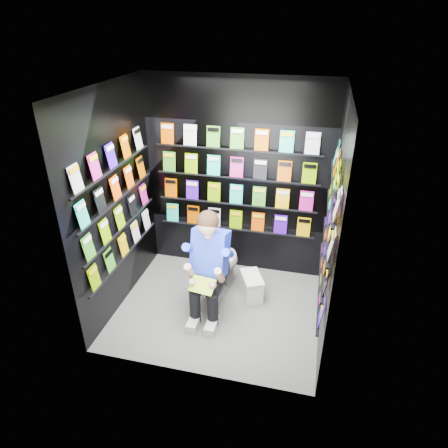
# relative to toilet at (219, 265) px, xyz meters

# --- Properties ---
(floor) EXTENTS (2.40, 2.40, 0.00)m
(floor) POSITION_rel_toilet_xyz_m (0.09, -0.41, -0.37)
(floor) COLOR #60605E
(floor) RESTS_ON ground
(ceiling) EXTENTS (2.40, 2.40, 0.00)m
(ceiling) POSITION_rel_toilet_xyz_m (0.09, -0.41, 2.23)
(ceiling) COLOR white
(ceiling) RESTS_ON floor
(wall_back) EXTENTS (2.40, 0.04, 2.60)m
(wall_back) POSITION_rel_toilet_xyz_m (0.09, 0.59, 0.93)
(wall_back) COLOR black
(wall_back) RESTS_ON floor
(wall_front) EXTENTS (2.40, 0.04, 2.60)m
(wall_front) POSITION_rel_toilet_xyz_m (0.09, -1.41, 0.93)
(wall_front) COLOR black
(wall_front) RESTS_ON floor
(wall_left) EXTENTS (0.04, 2.00, 2.60)m
(wall_left) POSITION_rel_toilet_xyz_m (-1.11, -0.41, 0.93)
(wall_left) COLOR black
(wall_left) RESTS_ON floor
(wall_right) EXTENTS (0.04, 2.00, 2.60)m
(wall_right) POSITION_rel_toilet_xyz_m (1.29, -0.41, 0.93)
(wall_right) COLOR black
(wall_right) RESTS_ON floor
(comics_back) EXTENTS (2.10, 0.06, 1.37)m
(comics_back) POSITION_rel_toilet_xyz_m (0.09, 0.56, 0.94)
(comics_back) COLOR #C14C00
(comics_back) RESTS_ON wall_back
(comics_left) EXTENTS (0.06, 1.70, 1.37)m
(comics_left) POSITION_rel_toilet_xyz_m (-1.08, -0.41, 0.94)
(comics_left) COLOR #C14C00
(comics_left) RESTS_ON wall_left
(comics_right) EXTENTS (0.06, 1.70, 1.37)m
(comics_right) POSITION_rel_toilet_xyz_m (1.26, -0.41, 0.94)
(comics_right) COLOR #C14C00
(comics_right) RESTS_ON wall_right
(toilet) EXTENTS (0.52, 0.80, 0.73)m
(toilet) POSITION_rel_toilet_xyz_m (0.00, 0.00, 0.00)
(toilet) COLOR white
(toilet) RESTS_ON floor
(longbox) EXTENTS (0.35, 0.43, 0.28)m
(longbox) POSITION_rel_toilet_xyz_m (0.44, -0.06, -0.23)
(longbox) COLOR silver
(longbox) RESTS_ON floor
(longbox_lid) EXTENTS (0.37, 0.45, 0.03)m
(longbox_lid) POSITION_rel_toilet_xyz_m (0.44, -0.06, -0.07)
(longbox_lid) COLOR silver
(longbox_lid) RESTS_ON longbox
(reader) EXTENTS (0.66, 0.88, 1.48)m
(reader) POSITION_rel_toilet_xyz_m (0.00, -0.38, 0.42)
(reader) COLOR #162CCE
(reader) RESTS_ON toilet
(held_comic) EXTENTS (0.30, 0.20, 0.12)m
(held_comic) POSITION_rel_toilet_xyz_m (0.00, -0.73, 0.21)
(held_comic) COLOR green
(held_comic) RESTS_ON reader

